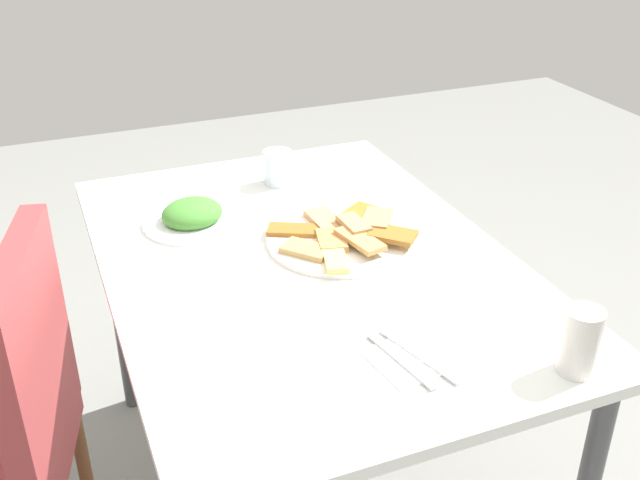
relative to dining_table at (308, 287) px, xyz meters
name	(u,v)px	position (x,y,z in m)	size (l,w,h in m)	color
dining_table	(308,287)	(0.00, 0.00, 0.00)	(1.21, 0.85, 0.72)	white
pide_platter	(340,237)	(0.04, -0.09, 0.09)	(0.32, 0.32, 0.04)	white
salad_plate_greens	(192,216)	(0.26, 0.19, 0.09)	(0.24, 0.24, 0.06)	white
soda_can	(580,342)	(-0.54, -0.28, 0.14)	(0.07, 0.07, 0.12)	silver
drinking_glass	(278,167)	(0.41, -0.07, 0.12)	(0.07, 0.07, 0.09)	silver
paper_napkin	(410,359)	(-0.40, -0.04, 0.08)	(0.13, 0.13, 0.00)	white
fork	(419,355)	(-0.40, -0.06, 0.08)	(0.19, 0.02, 0.01)	silver
spoon	(401,359)	(-0.40, -0.02, 0.08)	(0.18, 0.02, 0.01)	silver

